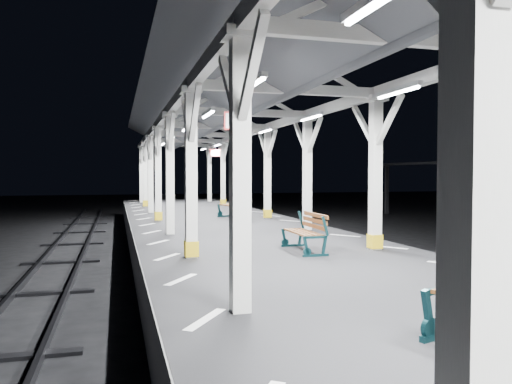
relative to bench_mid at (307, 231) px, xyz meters
name	(u,v)px	position (x,y,z in m)	size (l,w,h in m)	color
ground	(327,330)	(-0.49, -2.17, -1.43)	(120.00, 120.00, 0.00)	black
platform	(327,301)	(-0.49, -2.17, -0.93)	(6.00, 50.00, 1.00)	black
hazard_stripes_left	(181,280)	(-2.94, -2.17, -0.43)	(1.00, 48.00, 0.01)	silver
hazard_stripes_right	(452,264)	(1.96, -2.17, -0.43)	(1.00, 48.00, 0.01)	silver
track_left	(1,355)	(-5.49, -2.17, -1.35)	(2.20, 60.00, 0.16)	#2D2D33
canopy	(329,58)	(-0.49, -2.18, 3.12)	(5.40, 49.00, 4.65)	silver
bench_mid	(307,231)	(0.00, 0.00, 0.00)	(0.60, 1.51, 0.81)	#0C2A2F
bench_far	(236,204)	(0.37, 8.04, 0.09)	(0.94, 1.89, 0.98)	#0C2A2F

